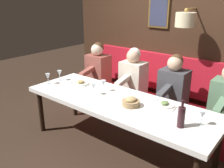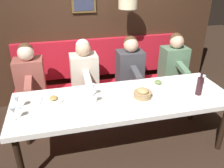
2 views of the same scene
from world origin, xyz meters
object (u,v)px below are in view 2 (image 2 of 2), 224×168
(diner_near, at_px, (130,63))
(wine_glass_0, at_px, (203,79))
(wine_glass_1, at_px, (13,111))
(bread_bowl, at_px, (143,93))
(diner_far, at_px, (29,73))
(wine_bottle, at_px, (200,86))
(dining_table, at_px, (123,102))
(wine_glass_3, at_px, (17,100))
(wine_glass_2, at_px, (93,88))
(diner_middle, at_px, (84,67))
(wine_glass_4, at_px, (93,95))
(diner_nearest, at_px, (174,59))

(diner_near, bearing_deg, wine_glass_0, -139.60)
(wine_glass_1, xyz_separation_m, bread_bowl, (0.14, -1.44, -0.07))
(diner_far, height_order, wine_bottle, diner_far)
(diner_far, height_order, wine_glass_1, diner_far)
(dining_table, distance_m, diner_near, 0.96)
(dining_table, xyz_separation_m, diner_far, (0.88, 1.13, 0.14))
(wine_glass_3, xyz_separation_m, bread_bowl, (-0.08, -1.43, -0.07))
(diner_near, relative_size, wine_glass_2, 4.82)
(wine_glass_3, bearing_deg, bread_bowl, -93.14)
(wine_glass_3, bearing_deg, diner_far, -4.71)
(wine_glass_3, bearing_deg, diner_middle, -45.53)
(diner_far, height_order, wine_glass_4, diner_far)
(wine_glass_2, xyz_separation_m, wine_glass_4, (-0.18, 0.02, 0.00))
(dining_table, xyz_separation_m, wine_bottle, (-0.13, -0.93, 0.18))
(diner_middle, xyz_separation_m, wine_glass_3, (-0.83, 0.85, 0.04))
(diner_middle, xyz_separation_m, wine_glass_4, (-0.93, 0.02, 0.04))
(wine_glass_2, bearing_deg, wine_glass_0, -93.50)
(wine_glass_4, bearing_deg, wine_bottle, -93.57)
(diner_far, bearing_deg, wine_bottle, -116.22)
(wine_bottle, bearing_deg, diner_far, 63.78)
(diner_middle, distance_m, wine_glass_0, 1.66)
(dining_table, xyz_separation_m, wine_glass_3, (0.05, 1.20, 0.18))
(dining_table, height_order, wine_glass_1, wine_glass_1)
(wine_glass_3, height_order, wine_glass_4, same)
(wine_glass_4, bearing_deg, diner_nearest, -57.83)
(diner_near, relative_size, diner_middle, 1.00)
(diner_nearest, relative_size, diner_far, 1.00)
(dining_table, height_order, diner_far, diner_far)
(wine_glass_1, relative_size, wine_glass_2, 1.00)
(dining_table, bearing_deg, diner_far, 52.07)
(diner_nearest, bearing_deg, wine_glass_2, 117.25)
(diner_near, bearing_deg, wine_glass_1, 123.80)
(diner_near, height_order, diner_far, same)
(diner_far, distance_m, wine_glass_4, 1.21)
(diner_far, distance_m, wine_glass_0, 2.37)
(wine_bottle, bearing_deg, wine_glass_3, 85.13)
(dining_table, bearing_deg, wine_glass_0, -87.79)
(dining_table, relative_size, wine_bottle, 8.78)
(wine_glass_1, bearing_deg, wine_glass_3, -2.48)
(dining_table, bearing_deg, diner_near, -22.42)
(diner_nearest, relative_size, wine_glass_1, 4.82)
(dining_table, distance_m, wine_glass_4, 0.41)
(bread_bowl, bearing_deg, diner_near, -8.15)
(diner_near, distance_m, bread_bowl, 0.92)
(dining_table, xyz_separation_m, diner_middle, (0.88, 0.35, 0.14))
(diner_near, bearing_deg, wine_glass_4, 141.82)
(wine_glass_1, distance_m, bread_bowl, 1.45)
(diner_middle, bearing_deg, wine_glass_3, 134.47)
(diner_nearest, relative_size, wine_glass_4, 4.82)
(diner_nearest, distance_m, diner_middle, 1.47)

